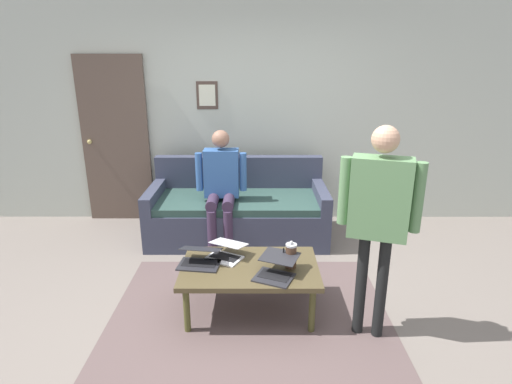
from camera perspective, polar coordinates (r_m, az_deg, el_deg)
name	(u,v)px	position (r m, az deg, el deg)	size (l,w,h in m)	color
ground_plane	(260,312)	(3.59, 0.54, -16.14)	(7.68, 7.68, 0.00)	slate
area_rug	(250,317)	(3.53, -0.85, -16.77)	(2.26, 1.90, 0.01)	brown
back_wall	(259,113)	(5.21, 0.38, 10.75)	(7.04, 0.11, 2.70)	#B6BDB1
interior_door	(116,141)	(5.46, -18.71, 6.68)	(0.82, 0.09, 2.05)	brown
couch	(238,212)	(4.83, -2.48, -2.70)	(2.01, 0.92, 0.88)	#363B4F
coffee_table	(250,270)	(3.42, -0.86, -10.71)	(1.10, 0.70, 0.42)	brown
laptop_left	(226,253)	(3.51, -4.18, -8.34)	(0.38, 0.38, 0.13)	silver
laptop_center	(276,270)	(3.24, 2.76, -10.64)	(0.40, 0.44, 0.13)	#28282D
laptop_right	(200,259)	(3.43, -7.74, -9.13)	(0.36, 0.33, 0.14)	#28282D
french_press	(291,255)	(3.34, 4.81, -8.66)	(0.11, 0.09, 0.23)	#4C3323
person_standing	(379,208)	(3.00, 16.52, -2.11)	(0.56, 0.30, 1.60)	black
person_seated	(221,182)	(4.49, -4.82, 1.34)	(0.55, 0.51, 1.28)	#382941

